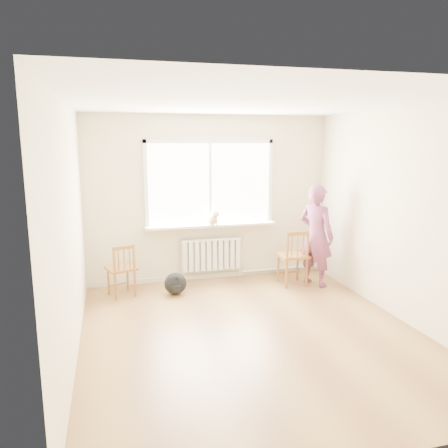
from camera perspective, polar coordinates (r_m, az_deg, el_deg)
floor at (r=5.44m, az=3.64°, el=-14.05°), size 4.50×4.50×0.00m
ceiling at (r=4.96m, az=4.03°, el=15.58°), size 4.50×4.50×0.00m
back_wall at (r=7.17m, az=-1.89°, el=3.31°), size 4.00×0.01×2.70m
window at (r=7.11m, az=-1.86°, el=5.78°), size 2.12×0.05×1.42m
windowsill at (r=7.13m, az=-1.67°, el=-0.15°), size 2.15×0.22×0.04m
radiator at (r=7.26m, az=-1.68°, el=-3.93°), size 1.00×0.12×0.55m
heating_pipe at (r=7.75m, az=7.37°, el=-5.81°), size 1.40×0.04×0.04m
baseboard at (r=7.44m, az=-1.80°, el=-6.76°), size 4.00×0.03×0.08m
chair_left at (r=6.65m, az=-13.16°, el=-5.92°), size 0.49×0.48×0.80m
chair_right at (r=7.05m, az=9.11°, el=-4.35°), size 0.45×0.43×0.91m
person at (r=7.06m, az=11.93°, el=-1.49°), size 0.64×0.71×1.62m
cat at (r=7.03m, az=-1.48°, el=0.77°), size 0.23×0.40×0.27m
backpack at (r=6.68m, az=-6.35°, el=-7.73°), size 0.37×0.30×0.34m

